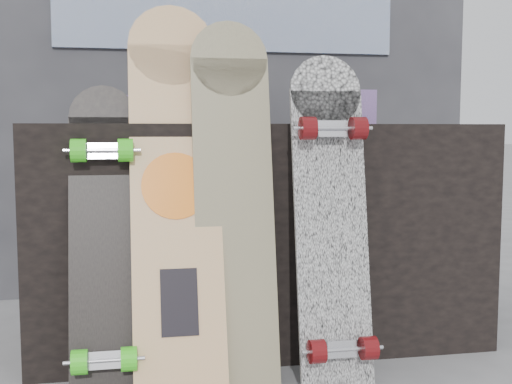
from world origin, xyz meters
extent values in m
cube|color=black|center=(0.00, 0.50, 0.40)|extent=(1.60, 0.60, 0.80)
cube|color=#333237|center=(0.00, 1.35, 1.10)|extent=(2.40, 0.20, 2.20)
cube|color=navy|center=(0.00, 1.24, 1.30)|extent=(1.60, 0.02, 0.30)
cube|color=#443369|center=(-0.44, 0.53, 0.85)|extent=(0.18, 0.12, 0.10)
cube|color=#443369|center=(0.32, 0.41, 0.86)|extent=(0.14, 0.14, 0.12)
cube|color=#D1B78C|center=(-0.08, 0.52, 0.83)|extent=(0.22, 0.10, 0.06)
cube|color=tan|center=(-0.33, 0.14, 0.52)|extent=(0.27, 0.33, 1.05)
cylinder|color=tan|center=(-0.33, 0.30, 1.05)|extent=(0.27, 0.10, 0.27)
cylinder|color=orange|center=(-0.33, 0.15, 0.61)|extent=(0.21, 0.06, 0.20)
cube|color=black|center=(-0.33, 0.05, 0.28)|extent=(0.11, 0.06, 0.19)
cube|color=beige|center=(-0.15, 0.13, 0.50)|extent=(0.25, 0.23, 1.01)
cylinder|color=beige|center=(-0.15, 0.23, 1.00)|extent=(0.25, 0.07, 0.24)
cube|color=white|center=(0.14, 0.07, 0.45)|extent=(0.23, 0.18, 0.90)
cylinder|color=white|center=(0.14, 0.15, 0.90)|extent=(0.23, 0.06, 0.23)
cube|color=silver|center=(0.14, -0.03, 0.13)|extent=(0.09, 0.04, 0.05)
cylinder|color=#560C0E|center=(0.06, -0.05, 0.14)|extent=(0.05, 0.07, 0.07)
cylinder|color=#560C0E|center=(0.22, -0.05, 0.14)|extent=(0.04, 0.07, 0.07)
cube|color=silver|center=(0.14, 0.08, 0.78)|extent=(0.09, 0.04, 0.05)
cylinder|color=#560C0E|center=(0.06, 0.06, 0.79)|extent=(0.05, 0.07, 0.07)
cylinder|color=#560C0E|center=(0.22, 0.06, 0.79)|extent=(0.04, 0.07, 0.07)
cube|color=black|center=(-0.54, 0.14, 0.41)|extent=(0.21, 0.24, 0.82)
cylinder|color=black|center=(-0.54, 0.26, 0.82)|extent=(0.21, 0.07, 0.20)
cube|color=silver|center=(-0.54, 0.02, 0.13)|extent=(0.09, 0.04, 0.06)
cylinder|color=#3BDE1F|center=(-0.61, 0.01, 0.13)|extent=(0.04, 0.07, 0.07)
cylinder|color=#3BDE1F|center=(-0.47, 0.01, 0.13)|extent=(0.05, 0.07, 0.07)
cube|color=silver|center=(-0.54, 0.18, 0.71)|extent=(0.09, 0.04, 0.06)
cylinder|color=#3BDE1F|center=(-0.61, 0.16, 0.72)|extent=(0.04, 0.07, 0.07)
cylinder|color=#3BDE1F|center=(-0.47, 0.16, 0.72)|extent=(0.05, 0.07, 0.07)
camera|label=1|loc=(-0.45, -1.80, 0.78)|focal=45.00mm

